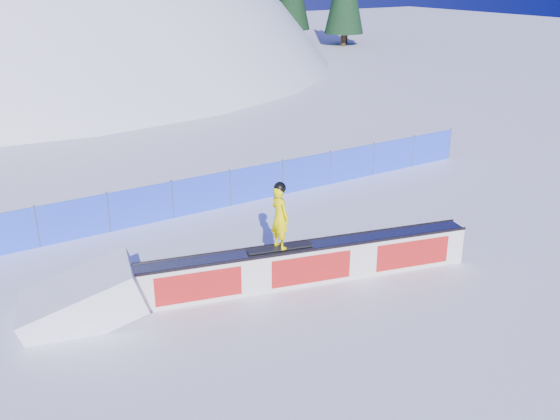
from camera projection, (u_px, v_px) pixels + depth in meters
ground at (278, 265)px, 16.29m from camera, size 160.00×160.00×0.00m
snow_hill at (30, 268)px, 55.91m from camera, size 64.00×64.00×64.00m
safety_fence at (202, 194)px, 19.61m from camera, size 22.05×0.05×1.30m
rail_box at (307, 264)px, 15.26m from camera, size 8.37×2.63×1.02m
snow_ramp at (85, 317)px, 13.90m from camera, size 3.06×2.31×1.70m
snowboarder at (280, 216)px, 14.56m from camera, size 1.62×0.67×1.67m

